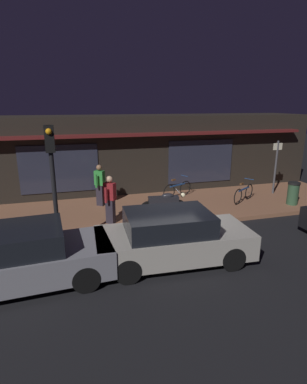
{
  "coord_description": "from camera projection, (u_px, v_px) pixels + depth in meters",
  "views": [
    {
      "loc": [
        -2.89,
        -8.3,
        4.14
      ],
      "look_at": [
        0.15,
        2.4,
        0.95
      ],
      "focal_mm": 29.01,
      "sensor_mm": 36.0,
      "label": 1
    }
  ],
  "objects": [
    {
      "name": "ground_plane",
      "position": [
        170.0,
        242.0,
        9.58
      ],
      "size": [
        60.0,
        60.0,
        0.0
      ],
      "primitive_type": "plane",
      "color": "black"
    },
    {
      "name": "bicycle_extra",
      "position": [
        244.0,
        193.0,
        12.97
      ],
      "size": [
        1.42,
        0.92,
        0.91
      ],
      "color": "black",
      "rests_on": "sidewalk_slab"
    },
    {
      "name": "person_bystander",
      "position": [
        100.0,
        184.0,
        12.37
      ],
      "size": [
        0.44,
        0.54,
        1.67
      ],
      "color": "#28232D",
      "rests_on": "sidewalk_slab"
    },
    {
      "name": "storefront_building",
      "position": [
        128.0,
        153.0,
        14.99
      ],
      "size": [
        18.0,
        3.3,
        3.6
      ],
      "color": "black",
      "rests_on": "ground_plane"
    },
    {
      "name": "sign_post",
      "position": [
        276.0,
        164.0,
        13.92
      ],
      "size": [
        0.44,
        0.09,
        2.4
      ],
      "color": "#47474C",
      "rests_on": "sidewalk_slab"
    },
    {
      "name": "sidewalk_slab",
      "position": [
        146.0,
        209.0,
        12.33
      ],
      "size": [
        18.0,
        4.0,
        0.15
      ],
      "primitive_type": "cube",
      "color": "brown",
      "rests_on": "ground_plane"
    },
    {
      "name": "parked_car_near",
      "position": [
        20.0,
        258.0,
        7.17
      ],
      "size": [
        4.2,
        2.0,
        1.42
      ],
      "color": "black",
      "rests_on": "ground_plane"
    },
    {
      "name": "traffic_light_pole",
      "position": [
        52.0,
        168.0,
        8.25
      ],
      "size": [
        0.24,
        0.33,
        3.6
      ],
      "color": "black",
      "rests_on": "ground_plane"
    },
    {
      "name": "trash_bin",
      "position": [
        293.0,
        193.0,
        12.62
      ],
      "size": [
        0.48,
        0.48,
        0.93
      ],
      "color": "#2D4C33",
      "rests_on": "sidewalk_slab"
    },
    {
      "name": "bicycle_parked",
      "position": [
        177.0,
        189.0,
        13.6
      ],
      "size": [
        1.52,
        0.74,
        0.91
      ],
      "color": "black",
      "rests_on": "sidewalk_slab"
    },
    {
      "name": "motorcycle",
      "position": [
        164.0,
        203.0,
        11.23
      ],
      "size": [
        1.7,
        0.55,
        0.97
      ],
      "color": "black",
      "rests_on": "sidewalk_slab"
    },
    {
      "name": "person_photographer",
      "position": [
        110.0,
        199.0,
        10.49
      ],
      "size": [
        0.45,
        0.53,
        1.67
      ],
      "color": "#28232D",
      "rests_on": "sidewalk_slab"
    },
    {
      "name": "parked_car_far",
      "position": [
        172.0,
        237.0,
        8.24
      ],
      "size": [
        4.18,
        1.96,
        1.42
      ],
      "color": "black",
      "rests_on": "ground_plane"
    }
  ]
}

